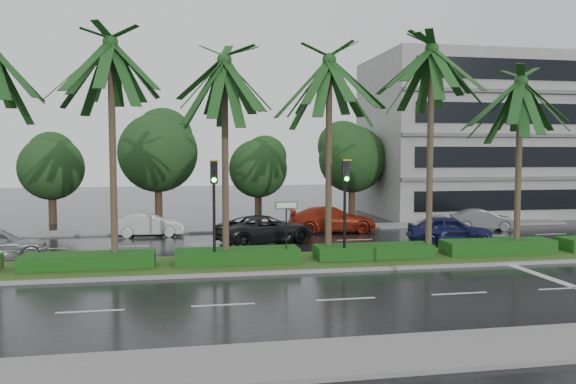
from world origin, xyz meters
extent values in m
plane|color=black|center=(0.00, 0.00, 0.00)|extent=(120.00, 120.00, 0.00)
cube|color=slate|center=(0.00, -10.20, 0.06)|extent=(40.00, 2.40, 0.12)
cube|color=slate|center=(0.00, 12.00, 0.06)|extent=(40.00, 2.00, 0.12)
cube|color=gray|center=(0.00, 1.00, 0.07)|extent=(36.00, 4.00, 0.14)
cube|color=#264818|center=(0.00, 1.00, 0.14)|extent=(35.60, 3.70, 0.02)
cube|color=#173F12|center=(-9.00, 1.00, 0.45)|extent=(5.20, 1.40, 0.60)
cube|color=#173F12|center=(-3.00, 1.00, 0.45)|extent=(5.20, 1.40, 0.60)
cube|color=#173F12|center=(3.00, 1.00, 0.45)|extent=(5.20, 1.40, 0.60)
cube|color=#173F12|center=(9.00, 1.00, 0.45)|extent=(5.20, 1.40, 0.60)
cube|color=silver|center=(-12.00, 7.00, 0.01)|extent=(2.00, 0.12, 0.01)
cube|color=silver|center=(-8.00, -5.00, 0.01)|extent=(2.00, 0.12, 0.01)
cube|color=silver|center=(-8.00, 7.00, 0.01)|extent=(2.00, 0.12, 0.01)
cube|color=silver|center=(-4.00, -5.00, 0.01)|extent=(2.00, 0.12, 0.01)
cube|color=silver|center=(-4.00, 7.00, 0.01)|extent=(2.00, 0.12, 0.01)
cube|color=silver|center=(0.00, -5.00, 0.01)|extent=(2.00, 0.12, 0.01)
cube|color=silver|center=(0.00, 7.00, 0.01)|extent=(2.00, 0.12, 0.01)
cube|color=silver|center=(4.00, -5.00, 0.01)|extent=(2.00, 0.12, 0.01)
cube|color=silver|center=(4.00, 7.00, 0.01)|extent=(2.00, 0.12, 0.01)
cube|color=silver|center=(8.00, -5.00, 0.01)|extent=(2.00, 0.12, 0.01)
cube|color=silver|center=(8.00, 7.00, 0.01)|extent=(2.00, 0.12, 0.01)
cube|color=silver|center=(12.00, 7.00, 0.01)|extent=(2.00, 0.12, 0.01)
cube|color=silver|center=(16.00, 7.00, 0.01)|extent=(2.00, 0.12, 0.01)
cube|color=silver|center=(8.50, -3.00, 0.01)|extent=(0.40, 6.00, 0.01)
cylinder|color=#433727|center=(-8.00, 1.10, 4.67)|extent=(0.28, 0.28, 9.03)
cylinder|color=#433727|center=(-8.00, 1.10, 0.37)|extent=(0.40, 0.40, 0.44)
cylinder|color=#433727|center=(-3.50, 0.90, 4.37)|extent=(0.28, 0.28, 8.44)
cylinder|color=#433727|center=(-3.50, 0.90, 0.37)|extent=(0.40, 0.40, 0.44)
cylinder|color=#433727|center=(1.00, 1.20, 4.45)|extent=(0.28, 0.28, 8.61)
cylinder|color=#433727|center=(1.00, 1.20, 0.37)|extent=(0.40, 0.40, 0.44)
cylinder|color=#433727|center=(5.50, 0.80, 4.74)|extent=(0.28, 0.28, 9.17)
cylinder|color=#433727|center=(5.50, 0.80, 0.37)|extent=(0.40, 0.40, 0.44)
cylinder|color=#433727|center=(10.00, 1.10, 4.11)|extent=(0.28, 0.28, 7.92)
cylinder|color=#433727|center=(10.00, 1.10, 0.37)|extent=(0.40, 0.40, 0.44)
cylinder|color=black|center=(-4.00, 0.40, 1.85)|extent=(0.12, 0.12, 3.40)
cube|color=black|center=(-4.00, 0.22, 4.00)|extent=(0.30, 0.18, 0.90)
cube|color=gold|center=(-4.00, 0.10, 4.48)|extent=(0.34, 0.12, 0.06)
cylinder|color=black|center=(-4.00, 0.12, 4.30)|extent=(0.18, 0.04, 0.18)
cylinder|color=black|center=(-4.00, 0.12, 4.00)|extent=(0.18, 0.04, 0.18)
cylinder|color=#0CE519|center=(-4.00, 0.12, 3.70)|extent=(0.18, 0.04, 0.18)
cylinder|color=black|center=(1.50, 0.40, 1.85)|extent=(0.12, 0.12, 3.40)
cube|color=black|center=(1.50, 0.22, 4.00)|extent=(0.30, 0.18, 0.90)
cube|color=gold|center=(1.50, 0.10, 4.48)|extent=(0.34, 0.12, 0.06)
cylinder|color=black|center=(1.50, 0.12, 4.30)|extent=(0.18, 0.04, 0.18)
cylinder|color=black|center=(1.50, 0.12, 4.00)|extent=(0.18, 0.04, 0.18)
cylinder|color=#0CE519|center=(1.50, 0.12, 3.70)|extent=(0.18, 0.04, 0.18)
cylinder|color=black|center=(-1.00, 0.50, 1.45)|extent=(0.06, 0.06, 2.60)
cube|color=#0C5926|center=(-1.00, 0.47, 2.60)|extent=(0.95, 0.04, 0.30)
cube|color=white|center=(-1.00, 0.45, 2.60)|extent=(0.85, 0.01, 0.22)
cylinder|color=#362718|center=(-14.00, 17.50, 1.05)|extent=(0.52, 0.52, 2.09)
sphere|color=#153819|center=(-14.00, 17.50, 3.77)|extent=(4.30, 4.30, 4.30)
sphere|color=#153819|center=(-14.00, 17.80, 4.60)|extent=(3.23, 3.23, 3.23)
cylinder|color=#362718|center=(-7.00, 17.50, 1.33)|extent=(0.52, 0.52, 2.66)
sphere|color=#153819|center=(-7.00, 17.50, 4.79)|extent=(5.48, 5.48, 5.48)
sphere|color=#153819|center=(-7.00, 17.80, 5.86)|extent=(4.11, 4.11, 4.11)
cylinder|color=#362718|center=(0.00, 17.50, 1.02)|extent=(0.52, 0.52, 2.03)
sphere|color=#153819|center=(0.00, 17.50, 3.66)|extent=(4.18, 4.18, 4.18)
sphere|color=#153819|center=(0.00, 17.80, 4.48)|extent=(3.14, 3.14, 3.14)
cylinder|color=#362718|center=(7.00, 17.50, 1.20)|extent=(0.52, 0.52, 2.41)
sphere|color=#153819|center=(7.00, 17.50, 4.34)|extent=(4.95, 4.95, 4.95)
sphere|color=#153819|center=(7.00, 17.80, 5.30)|extent=(3.72, 3.72, 3.72)
cylinder|color=#362718|center=(14.00, 17.50, 1.19)|extent=(0.52, 0.52, 2.38)
sphere|color=#153819|center=(14.00, 17.50, 4.28)|extent=(4.89, 4.89, 4.89)
sphere|color=#153819|center=(14.00, 17.80, 5.23)|extent=(3.66, 3.66, 3.66)
cube|color=gray|center=(17.00, 18.00, 6.00)|extent=(16.00, 10.00, 12.00)
imported|color=silver|center=(-7.22, 10.46, 0.65)|extent=(1.39, 3.93, 1.29)
imported|color=black|center=(-0.97, 6.82, 0.74)|extent=(4.08, 5.83, 1.48)
imported|color=maroon|center=(3.53, 10.13, 0.77)|extent=(2.56, 5.45, 1.54)
imported|color=#191D4D|center=(8.50, 4.81, 0.74)|extent=(2.73, 4.64, 1.48)
imported|color=slate|center=(13.00, 9.38, 0.64)|extent=(2.31, 4.10, 1.28)
camera|label=1|loc=(-5.11, -22.44, 4.78)|focal=35.00mm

